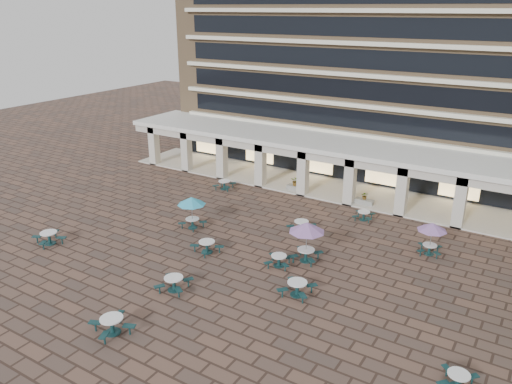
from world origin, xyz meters
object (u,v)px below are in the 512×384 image
Objects in this scene: picnic_table_0 at (49,237)px; picnic_table_3 at (458,379)px; planter_right at (364,200)px; planter_left at (296,185)px; picnic_table_2 at (112,324)px.

picnic_table_3 is at bearing 18.70° from picnic_table_0.
picnic_table_3 is 20.78m from planter_right.
planter_left is (9.42, 18.08, 0.07)m from picnic_table_0.
picnic_table_0 is 1.50× the size of planter_right.
planter_right reaches higher than picnic_table_0.
picnic_table_2 is 23.28m from planter_right.
picnic_table_2 is at bearing -101.30° from planter_right.
picnic_table_3 is at bearing -58.91° from planter_right.
picnic_table_0 is at bearing -131.03° from planter_right.
picnic_table_3 is 1.10× the size of planter_right.
picnic_table_3 is (15.29, 5.04, -0.09)m from picnic_table_2.
planter_left is 6.32m from planter_right.
planter_left is at bearing 180.00° from planter_right.
planter_right is at bearing 67.06° from picnic_table_0.
planter_left reaches higher than picnic_table_3.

